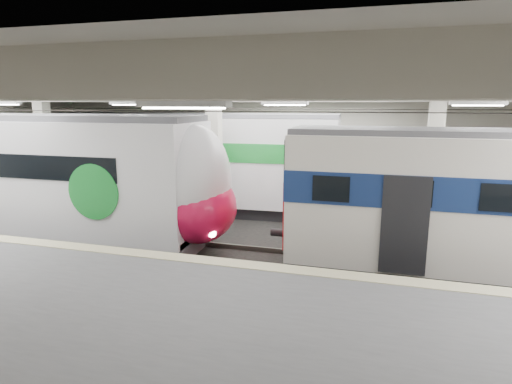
% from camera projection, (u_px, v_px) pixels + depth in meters
% --- Properties ---
extents(station_hall, '(36.00, 24.00, 5.75)m').
position_uv_depth(station_hall, '(255.00, 168.00, 11.44)').
color(station_hall, black).
rests_on(station_hall, ground).
extents(modern_emu, '(14.19, 2.93, 4.56)m').
position_uv_depth(modern_emu, '(63.00, 180.00, 15.33)').
color(modern_emu, white).
rests_on(modern_emu, ground).
extents(far_train, '(14.19, 3.48, 4.49)m').
position_uv_depth(far_train, '(185.00, 161.00, 19.90)').
color(far_train, white).
rests_on(far_train, ground).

